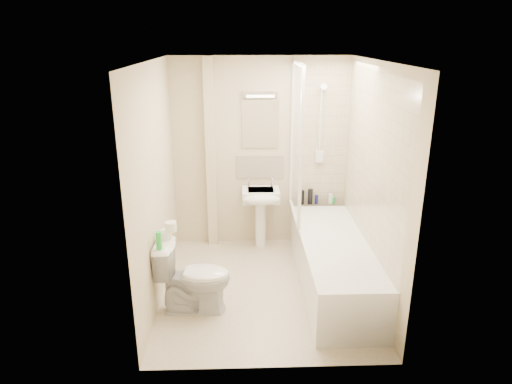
{
  "coord_description": "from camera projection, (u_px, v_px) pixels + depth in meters",
  "views": [
    {
      "loc": [
        -0.24,
        -4.36,
        2.63
      ],
      "look_at": [
        -0.09,
        0.2,
        1.05
      ],
      "focal_mm": 32.0,
      "sensor_mm": 36.0,
      "label": 1
    }
  ],
  "objects": [
    {
      "name": "splashback",
      "position": [
        260.0,
        167.0,
        5.82
      ],
      "size": [
        0.6,
        0.02,
        0.3
      ],
      "primitive_type": "cube",
      "color": "beige",
      "rests_on": "wall_back"
    },
    {
      "name": "toilet_roll_lower",
      "position": [
        166.0,
        235.0,
        4.46
      ],
      "size": [
        0.12,
        0.12,
        0.09
      ],
      "primitive_type": "cylinder",
      "color": "white",
      "rests_on": "toilet"
    },
    {
      "name": "wall_back",
      "position": [
        260.0,
        154.0,
        5.78
      ],
      "size": [
        2.2,
        0.02,
        2.4
      ],
      "primitive_type": "cube",
      "color": "beige",
      "rests_on": "ground"
    },
    {
      "name": "wall_left",
      "position": [
        156.0,
        186.0,
        4.56
      ],
      "size": [
        0.02,
        2.5,
        2.4
      ],
      "primitive_type": "cube",
      "color": "beige",
      "rests_on": "ground"
    },
    {
      "name": "bathtub",
      "position": [
        334.0,
        263.0,
        4.94
      ],
      "size": [
        0.7,
        2.1,
        0.55
      ],
      "color": "white",
      "rests_on": "ground"
    },
    {
      "name": "toilet_roll_upper",
      "position": [
        171.0,
        226.0,
        4.43
      ],
      "size": [
        0.11,
        0.11,
        0.09
      ],
      "primitive_type": "cylinder",
      "color": "white",
      "rests_on": "toilet_roll_lower"
    },
    {
      "name": "bottle_green",
      "position": [
        333.0,
        200.0,
        5.92
      ],
      "size": [
        0.06,
        0.06,
        0.09
      ],
      "primitive_type": "cylinder",
      "color": "green",
      "rests_on": "bathtub"
    },
    {
      "name": "bottle_blue",
      "position": [
        316.0,
        199.0,
        5.91
      ],
      "size": [
        0.05,
        0.05,
        0.12
      ],
      "primitive_type": "cylinder",
      "color": "#131654",
      "rests_on": "bathtub"
    },
    {
      "name": "pedestal_sink",
      "position": [
        261.0,
        202.0,
        5.74
      ],
      "size": [
        0.47,
        0.45,
        0.9
      ],
      "color": "white",
      "rests_on": "ground"
    },
    {
      "name": "toilet",
      "position": [
        194.0,
        277.0,
        4.5
      ],
      "size": [
        0.47,
        0.76,
        0.73
      ],
      "primitive_type": "imported",
      "rotation": [
        0.0,
        0.0,
        1.53
      ],
      "color": "white",
      "rests_on": "ground"
    },
    {
      "name": "mirror",
      "position": [
        260.0,
        124.0,
        5.64
      ],
      "size": [
        0.46,
        0.01,
        0.6
      ],
      "primitive_type": "cube",
      "color": "white",
      "rests_on": "wall_back"
    },
    {
      "name": "tile_right",
      "position": [
        373.0,
        161.0,
        4.58
      ],
      "size": [
        0.01,
        2.1,
        1.75
      ],
      "primitive_type": "cube",
      "color": "beige",
      "rests_on": "wall_right"
    },
    {
      "name": "shower_fixture",
      "position": [
        321.0,
        127.0,
        5.63
      ],
      "size": [
        0.1,
        0.16,
        0.99
      ],
      "color": "white",
      "rests_on": "wall_back"
    },
    {
      "name": "bottle_black_b",
      "position": [
        310.0,
        197.0,
        5.89
      ],
      "size": [
        0.06,
        0.06,
        0.2
      ],
      "primitive_type": "cylinder",
      "color": "black",
      "rests_on": "bathtub"
    },
    {
      "name": "tile_back",
      "position": [
        320.0,
        136.0,
        5.71
      ],
      "size": [
        0.7,
        0.01,
        1.75
      ],
      "primitive_type": "cube",
      "color": "beige",
      "rests_on": "wall_back"
    },
    {
      "name": "floor",
      "position": [
        264.0,
        289.0,
        4.99
      ],
      "size": [
        2.5,
        2.5,
        0.0
      ],
      "primitive_type": "plane",
      "color": "beige",
      "rests_on": "ground"
    },
    {
      "name": "wall_right",
      "position": [
        373.0,
        183.0,
        4.63
      ],
      "size": [
        0.02,
        2.5,
        2.4
      ],
      "primitive_type": "cube",
      "color": "beige",
      "rests_on": "ground"
    },
    {
      "name": "bottle_white_b",
      "position": [
        331.0,
        199.0,
        5.91
      ],
      "size": [
        0.06,
        0.06,
        0.14
      ],
      "primitive_type": "cylinder",
      "color": "silver",
      "rests_on": "bathtub"
    },
    {
      "name": "bottle_black_a",
      "position": [
        302.0,
        197.0,
        5.89
      ],
      "size": [
        0.07,
        0.07,
        0.18
      ],
      "primitive_type": "cylinder",
      "color": "black",
      "rests_on": "bathtub"
    },
    {
      "name": "pipe_boxing",
      "position": [
        211.0,
        155.0,
        5.7
      ],
      "size": [
        0.12,
        0.12,
        2.4
      ],
      "primitive_type": "cube",
      "color": "beige",
      "rests_on": "ground"
    },
    {
      "name": "ceiling",
      "position": [
        266.0,
        61.0,
        4.2
      ],
      "size": [
        2.2,
        2.5,
        0.02
      ],
      "primitive_type": "cube",
      "color": "white",
      "rests_on": "wall_back"
    },
    {
      "name": "strip_light",
      "position": [
        260.0,
        94.0,
        5.5
      ],
      "size": [
        0.42,
        0.07,
        0.07
      ],
      "primitive_type": "cube",
      "color": "silver",
      "rests_on": "wall_back"
    },
    {
      "name": "shower_screen",
      "position": [
        296.0,
        142.0,
        5.28
      ],
      "size": [
        0.04,
        0.92,
        1.8
      ],
      "color": "white",
      "rests_on": "bathtub"
    },
    {
      "name": "green_bottle",
      "position": [
        159.0,
        241.0,
        4.23
      ],
      "size": [
        0.05,
        0.05,
        0.18
      ],
      "primitive_type": "cylinder",
      "color": "green",
      "rests_on": "toilet"
    }
  ]
}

